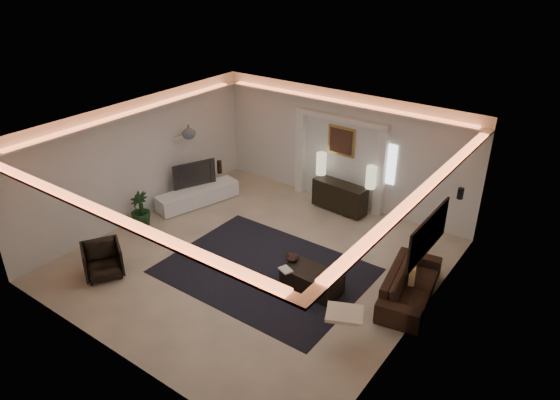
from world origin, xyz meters
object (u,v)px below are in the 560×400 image
Objects in this scene: console at (340,196)px; sofa at (410,285)px; armchair at (103,260)px; coffee_table at (312,280)px.

console is 0.68× the size of sofa.
console is 1.84× the size of armchair.
console is 3.66m from sofa.
coffee_table is (1.21, -3.15, -0.20)m from console.
console is at bearing 5.37° from armchair.
sofa is 1.85m from coffee_table.
coffee_table is 4.21m from armchair.
coffee_table is at bearing -64.21° from console.
armchair is at bearing -110.52° from console.
armchair is (-5.31, -2.91, 0.04)m from sofa.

